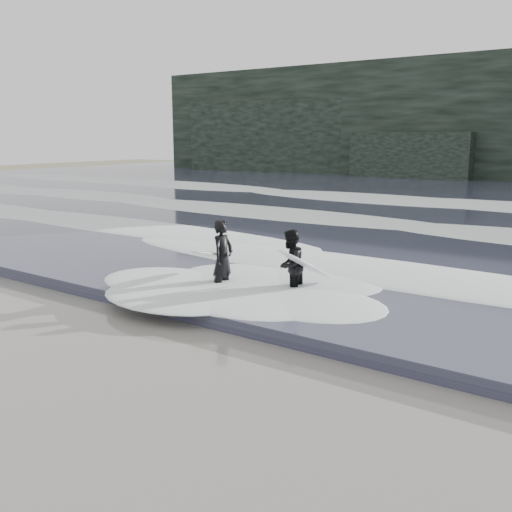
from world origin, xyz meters
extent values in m
plane|color=olive|center=(0.00, 0.00, 0.00)|extent=(120.00, 120.00, 0.00)
cube|color=#333449|center=(0.00, 29.00, 0.15)|extent=(90.00, 52.00, 0.30)
ellipsoid|color=white|center=(0.00, 9.00, 0.40)|extent=(60.00, 3.20, 0.20)
ellipsoid|color=white|center=(0.00, 16.00, 0.42)|extent=(60.00, 4.00, 0.24)
ellipsoid|color=white|center=(0.00, 25.00, 0.45)|extent=(60.00, 4.80, 0.30)
imported|color=black|center=(0.85, 5.06, 0.91)|extent=(0.49, 0.70, 1.82)
ellipsoid|color=silver|center=(0.45, 5.11, 0.94)|extent=(1.18, 2.13, 0.63)
imported|color=black|center=(2.34, 5.66, 0.82)|extent=(0.72, 0.87, 1.65)
ellipsoid|color=white|center=(2.76, 5.66, 0.88)|extent=(0.95, 1.76, 0.98)
camera|label=1|loc=(9.03, -5.18, 3.73)|focal=40.00mm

